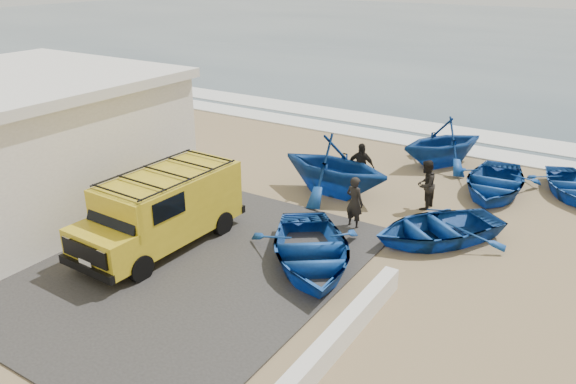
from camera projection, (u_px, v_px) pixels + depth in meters
The scene contains 17 objects.
ground at pixel (233, 238), 16.59m from camera, with size 160.00×160.00×0.00m, color #937B55.
slab at pixel (135, 247), 16.02m from camera, with size 12.00×10.00×0.05m, color #3A3735.
ocean at pixel (553, 37), 60.26m from camera, with size 180.00×88.00×0.01m, color #385166.
surf_line at pixel (392, 138), 25.94m from camera, with size 180.00×1.60×0.06m, color white.
surf_wash at pixel (412, 126), 27.89m from camera, with size 180.00×2.20×0.04m, color white.
building at pixel (6, 144), 17.94m from camera, with size 8.40×9.40×4.30m.
parapet at pixel (335, 341), 11.67m from camera, with size 0.35×6.00×0.55m, color silver.
van at pixel (163, 208), 15.77m from camera, with size 2.18×5.14×2.18m.
boat_near_left at pixel (310, 250), 14.94m from camera, with size 3.13×4.39×0.91m, color #1448A0.
boat_near_right at pixel (437, 228), 16.30m from camera, with size 2.86×4.01×0.83m, color #1448A0.
boat_mid_left at pixel (334, 165), 19.38m from camera, with size 3.49×4.04×2.13m, color #1448A0.
boat_mid_right at pixel (494, 182), 19.62m from camera, with size 2.96×4.14×0.86m, color #1448A0.
boat_far_left at pixel (443, 142), 22.19m from camera, with size 3.20×3.71×1.96m, color #1448A0.
boat_far_right at pixel (572, 185), 19.52m from camera, with size 2.50×3.50×0.72m, color #1448A0.
fisherman_front at pixel (355, 202), 16.97m from camera, with size 0.60×0.40×1.66m, color black.
fisherman_middle at pixel (426, 185), 18.31m from camera, with size 0.81×0.63×1.66m, color black.
fisherman_back at pixel (360, 167), 19.76m from camera, with size 1.02×0.43×1.75m, color black.
Camera 1 is at (9.34, -11.63, 7.59)m, focal length 35.00 mm.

